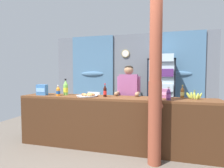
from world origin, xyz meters
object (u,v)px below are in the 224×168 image
drink_fridge (161,87)px  soda_bottle_grape_soda (169,95)px  pastry_tray (88,95)px  snack_box_wafer (165,93)px  stall_counter (112,118)px  timber_post (155,85)px  bottle_shelf_rack (128,101)px  soda_bottle_cola (105,91)px  banana_bunch (194,96)px  soda_bottle_iced_tea (182,92)px  shopkeeper (129,94)px  soda_bottle_lime_soda (66,88)px  plastic_lawn_chair (92,105)px  soda_bottle_orange_soda (58,91)px  snack_box_biscuit (42,90)px

drink_fridge → soda_bottle_grape_soda: 1.97m
soda_bottle_grape_soda → pastry_tray: bearing=177.0°
snack_box_wafer → stall_counter: bearing=-165.4°
drink_fridge → pastry_tray: (-1.36, -1.90, -0.06)m
timber_post → bottle_shelf_rack: 2.61m
soda_bottle_cola → banana_bunch: size_ratio=0.93×
stall_counter → soda_bottle_iced_tea: soda_bottle_iced_tea is taller
timber_post → soda_bottle_grape_soda: (0.21, 0.28, -0.17)m
stall_counter → soda_bottle_cola: soda_bottle_cola is taller
timber_post → snack_box_wafer: timber_post is taller
drink_fridge → bottle_shelf_rack: (-0.94, 0.15, -0.44)m
shopkeeper → soda_bottle_lime_soda: (-1.22, -0.38, 0.12)m
stall_counter → bottle_shelf_rack: bearing=91.8°
bottle_shelf_rack → snack_box_wafer: 2.15m
timber_post → drink_fridge: size_ratio=1.34×
plastic_lawn_chair → banana_bunch: banana_bunch is taller
plastic_lawn_chair → soda_bottle_orange_soda: soda_bottle_orange_soda is taller
soda_bottle_grape_soda → soda_bottle_cola: size_ratio=0.86×
soda_bottle_lime_soda → snack_box_wafer: bearing=2.1°
drink_fridge → pastry_tray: bearing=-125.7°
stall_counter → soda_bottle_lime_soda: (-1.01, 0.17, 0.51)m
soda_bottle_lime_soda → soda_bottle_orange_soda: soda_bottle_lime_soda is taller
stall_counter → drink_fridge: 2.18m
plastic_lawn_chair → soda_bottle_orange_soda: size_ratio=4.05×
soda_bottle_lime_soda → soda_bottle_orange_soda: size_ratio=1.56×
soda_bottle_lime_soda → plastic_lawn_chair: bearing=91.0°
soda_bottle_grape_soda → snack_box_wafer: bearing=100.9°
stall_counter → soda_bottle_lime_soda: size_ratio=10.98×
bottle_shelf_rack → soda_bottle_cola: bearing=-92.8°
drink_fridge → snack_box_biscuit: bearing=-140.7°
timber_post → shopkeeper: (-0.54, 0.85, -0.24)m
bottle_shelf_rack → banana_bunch: 2.44m
timber_post → plastic_lawn_chair: bearing=132.2°
plastic_lawn_chair → soda_bottle_cola: size_ratio=3.46×
stall_counter → bottle_shelf_rack: (-0.07, 2.10, 0.00)m
pastry_tray → soda_bottle_lime_soda: bearing=167.7°
snack_box_wafer → banana_bunch: (0.47, -0.06, -0.02)m
soda_bottle_orange_soda → soda_bottle_cola: (0.94, 0.08, 0.02)m
stall_counter → shopkeeper: 0.70m
drink_fridge → banana_bunch: (0.51, -1.77, -0.02)m
soda_bottle_iced_tea → snack_box_biscuit: bearing=-174.0°
soda_bottle_grape_soda → timber_post: bearing=-126.8°
timber_post → soda_bottle_lime_soda: bearing=165.1°
soda_bottle_lime_soda → pastry_tray: soda_bottle_lime_soda is taller
plastic_lawn_chair → banana_bunch: bearing=-31.6°
timber_post → snack_box_wafer: 0.59m
soda_bottle_grape_soda → banana_bunch: 0.47m
bottle_shelf_rack → snack_box_wafer: size_ratio=6.14×
soda_bottle_iced_tea → soda_bottle_orange_soda: bearing=-172.9°
stall_counter → snack_box_wafer: bearing=14.6°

